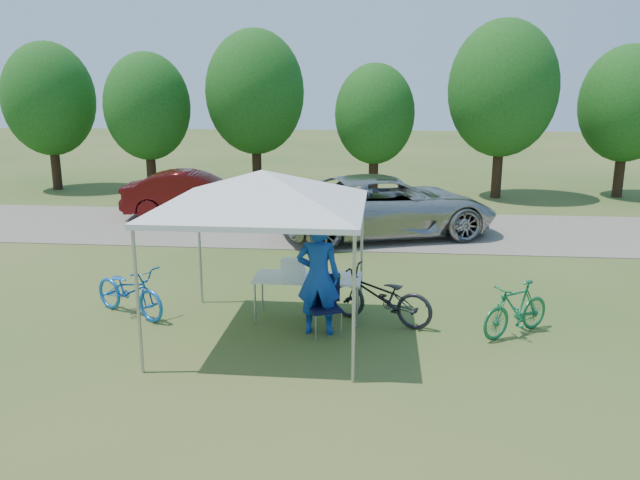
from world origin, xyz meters
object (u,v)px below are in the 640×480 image
Objects in this scene: bike_green at (516,309)px; sedan at (194,194)px; minivan at (386,206)px; folding_chair at (325,299)px; cooler at (293,268)px; bike_dark at (380,296)px; folding_table at (308,279)px; bike_blue at (130,291)px; cyclist at (318,277)px.

sedan is at bearing -175.26° from bike_green.
minivan is at bearing -117.01° from sedan.
sedan is (-4.91, 8.98, 0.16)m from folding_chair.
sedan reaches higher than cooler.
cooler is 0.07× the size of minivan.
bike_green is at bearing 177.37° from minivan.
minivan reaches higher than bike_green.
bike_dark is (-2.21, 0.29, 0.04)m from bike_green.
bike_dark is (1.26, -0.13, -0.23)m from folding_table.
bike_blue is 6.64m from bike_green.
cyclist is 1.04× the size of bike_dark.
minivan reaches higher than folding_table.
folding_table is at bearing -68.15° from cyclist.
minivan is at bearing -4.90° from bike_blue.
cyclist reaches higher than folding_chair.
folding_chair is (0.36, -0.62, -0.15)m from folding_table.
bike_blue is 8.66m from sedan.
minivan reaches higher than bike_blue.
bike_dark is at bearing -4.71° from cooler.
bike_blue reaches higher than folding_table.
cyclist is at bearing -69.33° from folding_table.
folding_table is 1.00× the size of bike_dark.
cyclist is 3.28m from bike_green.
bike_dark is at bearing -135.25° from bike_green.
bike_blue is at bearing -129.77° from bike_green.
folding_chair is at bearing -123.98° from bike_green.
minivan is at bearing 77.82° from folding_table.
folding_chair is at bearing -155.85° from cyclist.
folding_chair is at bearing -45.24° from cooler.
minivan is (-2.10, 6.79, 0.40)m from bike_green.
bike_blue reaches higher than bike_green.
cyclist is 7.13m from minivan.
bike_blue is (-3.52, 0.44, -0.11)m from folding_chair.
folding_chair is 0.50× the size of cyclist.
bike_dark is (4.43, 0.05, 0.03)m from bike_blue.
bike_green is at bearing -174.43° from cyclist.
folding_table is 0.32m from cooler.
cyclist is 0.45× the size of sedan.
bike_dark is at bearing 159.19° from minivan.
folding_table is 1.06× the size of bike_blue.
folding_table is at bearing -56.95° from bike_blue.
bike_green is (3.22, 0.25, -0.53)m from cyclist.
cyclist reaches higher than sedan.
cooler is 3.79m from bike_green.
cyclist is (0.25, -0.67, 0.25)m from folding_table.
minivan reaches higher than bike_dark.
cooler is 0.24× the size of bike_blue.
bike_green is 0.34× the size of sedan.
bike_dark is 10.29m from sedan.
cyclist is 10.23m from sedan.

